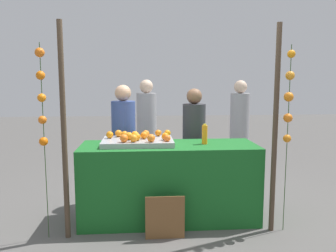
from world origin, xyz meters
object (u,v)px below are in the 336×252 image
(stall_counter, at_px, (169,182))
(chalkboard_sign, at_px, (165,218))
(orange_1, at_px, (124,138))
(juice_bottle, at_px, (205,134))
(vendor_right, at_px, (194,149))
(orange_0, at_px, (110,135))
(vendor_left, at_px, (124,148))

(stall_counter, relative_size, chalkboard_sign, 4.35)
(orange_1, relative_size, chalkboard_sign, 0.19)
(orange_1, relative_size, juice_bottle, 0.38)
(vendor_right, bearing_deg, chalkboard_sign, -112.35)
(orange_0, xyz_separation_m, vendor_right, (1.09, 0.51, -0.29))
(orange_1, bearing_deg, vendor_right, 40.90)
(orange_0, xyz_separation_m, juice_bottle, (1.12, -0.14, 0.01))
(vendor_right, bearing_deg, vendor_left, 179.72)
(orange_1, distance_m, juice_bottle, 0.95)
(juice_bottle, bearing_deg, stall_counter, -179.95)
(vendor_left, xyz_separation_m, vendor_right, (0.96, -0.00, -0.02))
(orange_0, height_order, vendor_left, vendor_left)
(stall_counter, bearing_deg, juice_bottle, 0.05)
(stall_counter, distance_m, juice_bottle, 0.71)
(stall_counter, relative_size, orange_1, 22.56)
(stall_counter, height_order, juice_bottle, juice_bottle)
(orange_1, bearing_deg, stall_counter, 15.65)
(stall_counter, relative_size, vendor_right, 1.33)
(orange_0, bearing_deg, orange_1, -56.79)
(stall_counter, relative_size, orange_0, 24.00)
(juice_bottle, relative_size, chalkboard_sign, 0.51)
(orange_0, distance_m, juice_bottle, 1.13)
(stall_counter, bearing_deg, chalkboard_sign, -99.08)
(stall_counter, xyz_separation_m, orange_0, (-0.70, 0.14, 0.56))
(orange_0, bearing_deg, stall_counter, -11.01)
(orange_0, xyz_separation_m, chalkboard_sign, (0.62, -0.65, -0.79))
(stall_counter, xyz_separation_m, vendor_left, (-0.56, 0.65, 0.29))
(vendor_left, bearing_deg, stall_counter, -48.99)
(orange_1, height_order, vendor_right, vendor_right)
(chalkboard_sign, bearing_deg, orange_1, 139.58)
(stall_counter, bearing_deg, vendor_left, 131.01)
(chalkboard_sign, distance_m, vendor_left, 1.36)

